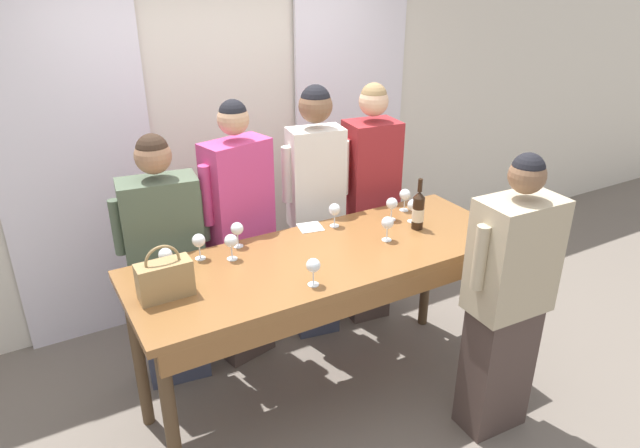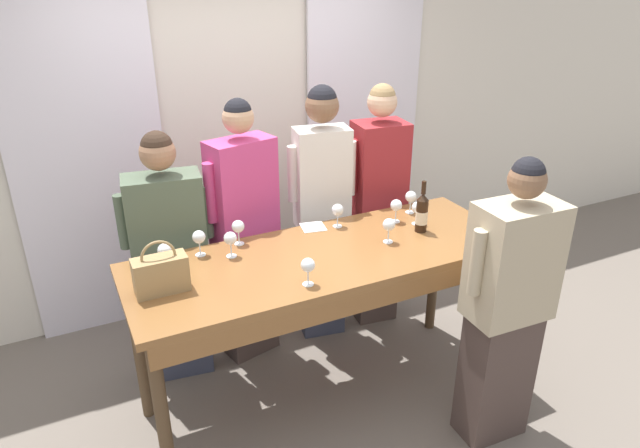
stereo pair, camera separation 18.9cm
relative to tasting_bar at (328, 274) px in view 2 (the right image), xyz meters
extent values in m
plane|color=#70665B|center=(0.00, 0.03, -0.91)|extent=(18.00, 18.00, 0.00)
cube|color=silver|center=(0.00, 1.56, 0.49)|extent=(12.00, 0.06, 2.80)
cube|color=white|center=(-1.09, 1.50, 0.43)|extent=(1.02, 0.03, 2.69)
cube|color=white|center=(1.09, 1.50, 0.43)|extent=(1.02, 0.03, 2.69)
cube|color=brown|center=(0.00, 0.03, 0.10)|extent=(2.27, 0.81, 0.04)
cube|color=brown|center=(0.00, -0.36, 0.02)|extent=(2.17, 0.03, 0.12)
cylinder|color=#4C3823|center=(-1.06, -0.30, -0.42)|extent=(0.07, 0.07, 0.99)
cylinder|color=#4C3823|center=(1.06, -0.30, -0.42)|extent=(0.07, 0.07, 0.99)
cylinder|color=#4C3823|center=(-1.06, 0.36, -0.42)|extent=(0.07, 0.07, 0.99)
cylinder|color=#4C3823|center=(1.06, 0.36, -0.42)|extent=(0.07, 0.07, 0.99)
cylinder|color=black|center=(0.66, 0.04, 0.22)|extent=(0.07, 0.07, 0.21)
cone|color=black|center=(0.66, 0.04, 0.35)|extent=(0.07, 0.07, 0.04)
cylinder|color=black|center=(0.66, 0.04, 0.41)|extent=(0.03, 0.03, 0.08)
cylinder|color=beige|center=(0.66, 0.04, 0.21)|extent=(0.07, 0.07, 0.08)
cube|color=#997A4C|center=(-0.93, 0.02, 0.21)|extent=(0.27, 0.12, 0.19)
torus|color=#997A4C|center=(-0.93, 0.02, 0.32)|extent=(0.17, 0.01, 0.17)
cylinder|color=white|center=(0.76, 0.30, 0.12)|extent=(0.06, 0.06, 0.00)
cylinder|color=white|center=(0.76, 0.30, 0.16)|extent=(0.01, 0.01, 0.08)
sphere|color=white|center=(0.76, 0.30, 0.23)|extent=(0.07, 0.07, 0.07)
cylinder|color=white|center=(-0.24, -0.24, 0.12)|extent=(0.06, 0.06, 0.00)
cylinder|color=white|center=(-0.24, -0.24, 0.16)|extent=(0.01, 0.01, 0.08)
sphere|color=white|center=(-0.24, -0.24, 0.23)|extent=(0.07, 0.07, 0.07)
cylinder|color=white|center=(-0.65, 0.32, 0.12)|extent=(0.06, 0.06, 0.00)
cylinder|color=white|center=(-0.65, 0.32, 0.16)|extent=(0.01, 0.01, 0.08)
sphere|color=white|center=(-0.65, 0.32, 0.23)|extent=(0.07, 0.07, 0.07)
cylinder|color=white|center=(-0.86, 0.24, 0.12)|extent=(0.06, 0.06, 0.00)
cylinder|color=white|center=(-0.86, 0.24, 0.16)|extent=(0.01, 0.01, 0.08)
sphere|color=white|center=(-0.86, 0.24, 0.23)|extent=(0.07, 0.07, 0.07)
cylinder|color=white|center=(0.23, 0.32, 0.12)|extent=(0.06, 0.06, 0.00)
cylinder|color=white|center=(0.23, 0.32, 0.16)|extent=(0.01, 0.01, 0.08)
sphere|color=white|center=(0.23, 0.32, 0.23)|extent=(0.07, 0.07, 0.07)
cylinder|color=white|center=(0.59, 0.22, 0.12)|extent=(0.06, 0.06, 0.00)
cylinder|color=white|center=(0.59, 0.22, 0.16)|extent=(0.01, 0.01, 0.08)
sphere|color=white|center=(0.59, 0.22, 0.23)|extent=(0.07, 0.07, 0.07)
cylinder|color=white|center=(-0.41, 0.36, 0.12)|extent=(0.06, 0.06, 0.00)
cylinder|color=white|center=(-0.41, 0.36, 0.16)|extent=(0.01, 0.01, 0.08)
sphere|color=white|center=(-0.41, 0.36, 0.23)|extent=(0.07, 0.07, 0.07)
cylinder|color=white|center=(0.99, -0.24, 0.12)|extent=(0.06, 0.06, 0.00)
cylinder|color=white|center=(0.99, -0.24, 0.16)|extent=(0.01, 0.01, 0.08)
sphere|color=white|center=(0.99, -0.24, 0.23)|extent=(0.07, 0.07, 0.07)
cylinder|color=white|center=(-0.50, 0.23, 0.12)|extent=(0.06, 0.06, 0.00)
cylinder|color=white|center=(-0.50, 0.23, 0.16)|extent=(0.01, 0.01, 0.08)
sphere|color=white|center=(-0.50, 0.23, 0.23)|extent=(0.07, 0.07, 0.07)
cylinder|color=white|center=(0.69, 0.13, 0.12)|extent=(0.06, 0.06, 0.00)
cylinder|color=white|center=(0.69, 0.13, 0.16)|extent=(0.01, 0.01, 0.08)
sphere|color=white|center=(0.69, 0.13, 0.23)|extent=(0.07, 0.07, 0.07)
cylinder|color=white|center=(0.39, -0.01, 0.12)|extent=(0.06, 0.06, 0.00)
cylinder|color=white|center=(0.39, -0.01, 0.16)|extent=(0.01, 0.01, 0.08)
sphere|color=white|center=(0.39, -0.01, 0.23)|extent=(0.07, 0.07, 0.07)
sphere|color=maroon|center=(0.39, -0.01, 0.23)|extent=(0.05, 0.05, 0.05)
cube|color=white|center=(0.08, 0.38, 0.12)|extent=(0.17, 0.17, 0.00)
cube|color=#383D51|center=(-0.76, 0.69, -0.52)|extent=(0.41, 0.25, 0.79)
cube|color=#4C5B47|center=(-0.76, 0.69, 0.19)|extent=(0.48, 0.30, 0.62)
sphere|color=#9E7051|center=(-0.76, 0.69, 0.63)|extent=(0.21, 0.21, 0.21)
sphere|color=#332319|center=(-0.76, 0.69, 0.67)|extent=(0.19, 0.19, 0.19)
cylinder|color=#4C5B47|center=(-0.51, 0.66, 0.23)|extent=(0.08, 0.08, 0.34)
cylinder|color=#4C5B47|center=(-1.00, 0.73, 0.23)|extent=(0.08, 0.08, 0.34)
cube|color=#473833|center=(-0.26, 0.69, -0.48)|extent=(0.39, 0.27, 0.87)
cube|color=#C63D7A|center=(-0.26, 0.69, 0.31)|extent=(0.46, 0.31, 0.69)
sphere|color=tan|center=(-0.26, 0.69, 0.78)|extent=(0.19, 0.19, 0.19)
sphere|color=black|center=(-0.26, 0.69, 0.82)|extent=(0.17, 0.17, 0.17)
cylinder|color=#C63D7A|center=(-0.04, 0.75, 0.36)|extent=(0.08, 0.08, 0.38)
cylinder|color=#C63D7A|center=(-0.49, 0.64, 0.36)|extent=(0.08, 0.08, 0.38)
cube|color=#383D51|center=(0.30, 0.69, -0.47)|extent=(0.33, 0.23, 0.87)
cube|color=silver|center=(0.30, 0.69, 0.31)|extent=(0.39, 0.27, 0.69)
sphere|color=brown|center=(0.30, 0.69, 0.80)|extent=(0.22, 0.22, 0.22)
sphere|color=black|center=(0.30, 0.69, 0.84)|extent=(0.19, 0.19, 0.19)
cylinder|color=silver|center=(0.50, 0.66, 0.36)|extent=(0.08, 0.08, 0.38)
cylinder|color=silver|center=(0.10, 0.73, 0.36)|extent=(0.08, 0.08, 0.38)
cube|color=#473833|center=(0.75, 0.69, -0.48)|extent=(0.33, 0.26, 0.87)
cube|color=maroon|center=(0.75, 0.69, 0.30)|extent=(0.39, 0.31, 0.69)
sphere|color=#DBAD89|center=(0.75, 0.69, 0.78)|extent=(0.20, 0.20, 0.20)
sphere|color=#93754C|center=(0.75, 0.69, 0.82)|extent=(0.18, 0.18, 0.18)
cylinder|color=maroon|center=(0.95, 0.67, 0.35)|extent=(0.08, 0.08, 0.38)
cylinder|color=maroon|center=(0.55, 0.72, 0.35)|extent=(0.08, 0.08, 0.38)
cube|color=#473833|center=(0.74, -0.66, -0.50)|extent=(0.38, 0.25, 0.81)
cube|color=tan|center=(0.74, -0.66, 0.22)|extent=(0.45, 0.29, 0.64)
sphere|color=brown|center=(0.74, -0.66, 0.67)|extent=(0.19, 0.19, 0.19)
sphere|color=black|center=(0.74, -0.66, 0.71)|extent=(0.17, 0.17, 0.17)
cylinder|color=tan|center=(0.50, -0.65, 0.27)|extent=(0.07, 0.07, 0.35)
cylinder|color=tan|center=(0.98, -0.68, 0.27)|extent=(0.07, 0.07, 0.35)
camera|label=1|loc=(-1.47, -2.46, 1.63)|focal=32.00mm
camera|label=2|loc=(-1.30, -2.55, 1.63)|focal=32.00mm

